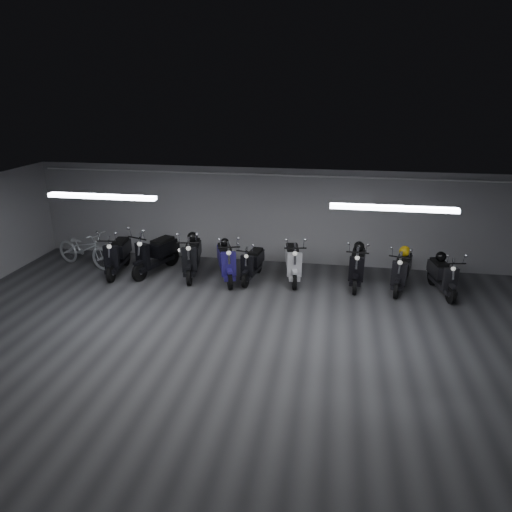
% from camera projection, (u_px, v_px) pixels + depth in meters
% --- Properties ---
extents(floor, '(14.00, 10.00, 0.01)m').
position_uv_depth(floor, '(232.00, 346.00, 9.35)').
color(floor, '#37383A').
rests_on(floor, ground).
extents(ceiling, '(14.00, 10.00, 0.01)m').
position_uv_depth(ceiling, '(229.00, 211.00, 8.39)').
color(ceiling, gray).
rests_on(ceiling, ground).
extents(back_wall, '(14.00, 0.01, 2.80)m').
position_uv_depth(back_wall, '(268.00, 216.00, 13.51)').
color(back_wall, '#979799').
rests_on(back_wall, ground).
extents(front_wall, '(14.00, 0.01, 2.80)m').
position_uv_depth(front_wall, '(109.00, 494.00, 4.23)').
color(front_wall, '#979799').
rests_on(front_wall, ground).
extents(fluor_strip_left, '(2.40, 0.18, 0.08)m').
position_uv_depth(fluor_strip_left, '(102.00, 196.00, 9.82)').
color(fluor_strip_left, white).
rests_on(fluor_strip_left, ceiling).
extents(fluor_strip_right, '(2.40, 0.18, 0.08)m').
position_uv_depth(fluor_strip_right, '(393.00, 208.00, 8.86)').
color(fluor_strip_right, white).
rests_on(fluor_strip_right, ceiling).
extents(conduit, '(13.60, 0.05, 0.05)m').
position_uv_depth(conduit, '(268.00, 175.00, 13.01)').
color(conduit, white).
rests_on(conduit, back_wall).
extents(scooter_0, '(0.87, 1.97, 1.42)m').
position_uv_depth(scooter_0, '(117.00, 249.00, 12.81)').
color(scooter_0, black).
rests_on(scooter_0, floor).
extents(scooter_1, '(1.30, 2.11, 1.49)m').
position_uv_depth(scooter_1, '(155.00, 248.00, 12.83)').
color(scooter_1, black).
rests_on(scooter_1, floor).
extents(scooter_3, '(0.97, 2.03, 1.45)m').
position_uv_depth(scooter_3, '(192.00, 251.00, 12.63)').
color(scooter_3, black).
rests_on(scooter_3, floor).
extents(scooter_4, '(1.26, 1.99, 1.41)m').
position_uv_depth(scooter_4, '(226.00, 255.00, 12.35)').
color(scooter_4, navy).
rests_on(scooter_4, floor).
extents(scooter_5, '(0.79, 1.71, 1.23)m').
position_uv_depth(scooter_5, '(252.00, 259.00, 12.39)').
color(scooter_5, black).
rests_on(scooter_5, floor).
extents(scooter_6, '(0.93, 1.94, 1.39)m').
position_uv_depth(scooter_6, '(293.00, 256.00, 12.35)').
color(scooter_6, silver).
rests_on(scooter_6, floor).
extents(scooter_7, '(0.78, 1.89, 1.37)m').
position_uv_depth(scooter_7, '(358.00, 260.00, 12.04)').
color(scooter_7, black).
rests_on(scooter_7, floor).
extents(scooter_8, '(1.04, 1.89, 1.34)m').
position_uv_depth(scooter_8, '(402.00, 265.00, 11.77)').
color(scooter_8, black).
rests_on(scooter_8, floor).
extents(scooter_9, '(0.90, 1.77, 1.26)m').
position_uv_depth(scooter_9, '(443.00, 270.00, 11.53)').
color(scooter_9, black).
rests_on(scooter_9, floor).
extents(bicycle, '(2.12, 1.28, 1.30)m').
position_uv_depth(bicycle, '(84.00, 245.00, 13.37)').
color(bicycle, white).
rests_on(bicycle, floor).
extents(helmet_0, '(0.28, 0.28, 0.28)m').
position_uv_depth(helmet_0, '(405.00, 251.00, 11.88)').
color(helmet_0, '#D29E0C').
rests_on(helmet_0, scooter_8).
extents(helmet_1, '(0.23, 0.23, 0.23)m').
position_uv_depth(helmet_1, '(225.00, 242.00, 12.50)').
color(helmet_1, black).
rests_on(helmet_1, scooter_4).
extents(helmet_2, '(0.29, 0.29, 0.29)m').
position_uv_depth(helmet_2, '(192.00, 237.00, 12.78)').
color(helmet_2, black).
rests_on(helmet_2, scooter_3).
extents(helmet_3, '(0.28, 0.28, 0.28)m').
position_uv_depth(helmet_3, '(359.00, 246.00, 12.17)').
color(helmet_3, black).
rests_on(helmet_3, scooter_7).
extents(helmet_4, '(0.26, 0.26, 0.26)m').
position_uv_depth(helmet_4, '(441.00, 257.00, 11.66)').
color(helmet_4, black).
rests_on(helmet_4, scooter_9).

